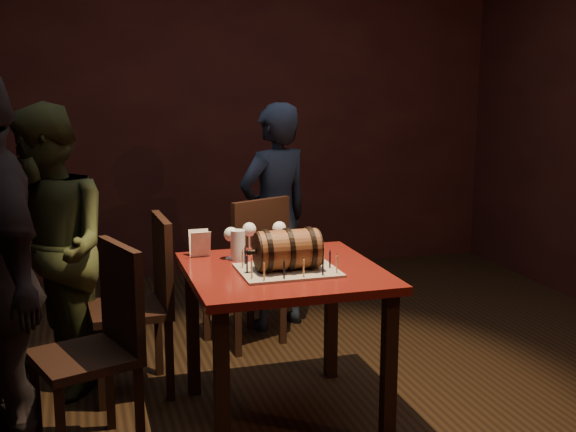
% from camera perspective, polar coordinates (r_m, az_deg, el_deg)
% --- Properties ---
extents(room_shell, '(5.04, 5.04, 2.80)m').
position_cam_1_polar(room_shell, '(3.52, 0.61, 7.08)').
color(room_shell, black).
rests_on(room_shell, ground).
extents(pub_table, '(0.90, 0.90, 0.75)m').
position_cam_1_polar(pub_table, '(3.44, -0.35, -5.92)').
color(pub_table, '#4D0F0C').
rests_on(pub_table, ground).
extents(cake_board, '(0.45, 0.35, 0.01)m').
position_cam_1_polar(cake_board, '(3.35, -0.03, -4.31)').
color(cake_board, gray).
rests_on(cake_board, pub_table).
extents(barrel_cake, '(0.35, 0.20, 0.20)m').
position_cam_1_polar(barrel_cake, '(3.33, -0.04, -2.68)').
color(barrel_cake, brown).
rests_on(barrel_cake, cake_board).
extents(birthday_candles, '(0.40, 0.30, 0.09)m').
position_cam_1_polar(birthday_candles, '(3.34, -0.02, -3.54)').
color(birthday_candles, '#E4C988').
rests_on(birthday_candles, cake_board).
extents(wine_glass_left, '(0.07, 0.07, 0.16)m').
position_cam_1_polar(wine_glass_left, '(3.56, -4.52, -1.57)').
color(wine_glass_left, silver).
rests_on(wine_glass_left, pub_table).
extents(wine_glass_mid, '(0.07, 0.07, 0.16)m').
position_cam_1_polar(wine_glass_mid, '(3.67, -3.08, -1.19)').
color(wine_glass_mid, silver).
rests_on(wine_glass_mid, pub_table).
extents(wine_glass_right, '(0.07, 0.07, 0.16)m').
position_cam_1_polar(wine_glass_right, '(3.69, -0.69, -1.10)').
color(wine_glass_right, silver).
rests_on(wine_glass_right, pub_table).
extents(pint_of_ale, '(0.07, 0.07, 0.15)m').
position_cam_1_polar(pint_of_ale, '(3.55, -3.97, -2.36)').
color(pint_of_ale, silver).
rests_on(pint_of_ale, pub_table).
extents(menu_card, '(0.10, 0.05, 0.13)m').
position_cam_1_polar(menu_card, '(3.64, -6.98, -2.20)').
color(menu_card, white).
rests_on(menu_card, pub_table).
extents(chair_back, '(0.52, 0.52, 0.93)m').
position_cam_1_polar(chair_back, '(4.38, -2.91, -3.77)').
color(chair_back, black).
rests_on(chair_back, ground).
extents(chair_left_rear, '(0.42, 0.42, 0.93)m').
position_cam_1_polar(chair_left_rear, '(3.84, -11.26, -6.14)').
color(chair_left_rear, black).
rests_on(chair_left_rear, ground).
extents(chair_left_front, '(0.51, 0.51, 0.93)m').
position_cam_1_polar(chair_left_front, '(3.28, -14.53, -9.32)').
color(chair_left_front, black).
rests_on(chair_left_front, ground).
extents(person_back, '(0.63, 0.53, 1.48)m').
position_cam_1_polar(person_back, '(4.68, -1.04, -0.09)').
color(person_back, '#1C2538').
rests_on(person_back, ground).
extents(person_left_rear, '(0.80, 0.90, 1.52)m').
position_cam_1_polar(person_left_rear, '(3.89, -18.43, -2.67)').
color(person_left_rear, '#2F351A').
rests_on(person_left_rear, ground).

